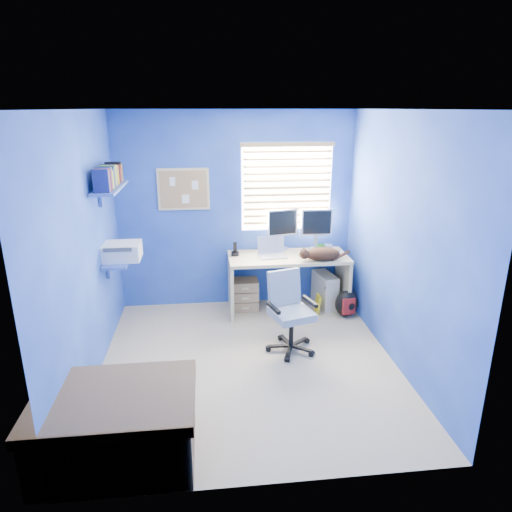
{
  "coord_description": "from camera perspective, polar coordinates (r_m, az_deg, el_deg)",
  "views": [
    {
      "loc": [
        -0.39,
        -4.11,
        2.51
      ],
      "look_at": [
        0.15,
        0.65,
        0.95
      ],
      "focal_mm": 32.0,
      "sensor_mm": 36.0,
      "label": 1
    }
  ],
  "objects": [
    {
      "name": "wall_left",
      "position": [
        4.45,
        -20.63,
        0.35
      ],
      "size": [
        0.01,
        3.2,
        2.5
      ],
      "primitive_type": "cube",
      "color": "#1B3CA1",
      "rests_on": "ground"
    },
    {
      "name": "monitor_right",
      "position": [
        5.97,
        7.53,
        3.31
      ],
      "size": [
        0.4,
        0.14,
        0.54
      ],
      "primitive_type": "cube",
      "rotation": [
        0.0,
        0.0,
        -0.04
      ],
      "color": "silver",
      "rests_on": "desk"
    },
    {
      "name": "tower_pc",
      "position": [
        6.09,
        8.58,
        -4.24
      ],
      "size": [
        0.27,
        0.47,
        0.45
      ],
      "primitive_type": "cube",
      "rotation": [
        0.0,
        0.0,
        0.2
      ],
      "color": "beige",
      "rests_on": "floor"
    },
    {
      "name": "corkboard",
      "position": [
        5.78,
        -9.05,
        8.24
      ],
      "size": [
        0.64,
        0.02,
        0.52
      ],
      "color": "tan",
      "rests_on": "ground"
    },
    {
      "name": "yellow_book",
      "position": [
        5.92,
        7.71,
        -5.98
      ],
      "size": [
        0.03,
        0.17,
        0.24
      ],
      "primitive_type": "cube",
      "color": "yellow",
      "rests_on": "floor"
    },
    {
      "name": "ceiling",
      "position": [
        4.13,
        -1.1,
        17.87
      ],
      "size": [
        3.0,
        3.2,
        0.0
      ],
      "primitive_type": "cube",
      "color": "white",
      "rests_on": "wall_back"
    },
    {
      "name": "drawer_boxes",
      "position": [
        5.95,
        -1.46,
        -4.79
      ],
      "size": [
        0.35,
        0.28,
        0.41
      ],
      "primitive_type": "cube",
      "color": "tan",
      "rests_on": "floor"
    },
    {
      "name": "cd_spindle",
      "position": [
        6.03,
        8.93,
        1.06
      ],
      "size": [
        0.13,
        0.13,
        0.07
      ],
      "primitive_type": "cylinder",
      "color": "silver",
      "rests_on": "desk"
    },
    {
      "name": "floor",
      "position": [
        4.84,
        -0.92,
        -13.25
      ],
      "size": [
        3.0,
        3.2,
        0.0
      ],
      "primitive_type": "cube",
      "color": "tan",
      "rests_on": "ground"
    },
    {
      "name": "bed_corner",
      "position": [
        3.75,
        -16.97,
        -19.62
      ],
      "size": [
        1.12,
        0.8,
        0.54
      ],
      "primitive_type": "cube",
      "color": "brown",
      "rests_on": "floor"
    },
    {
      "name": "wall_front",
      "position": [
        2.84,
        2.14,
        -8.36
      ],
      "size": [
        3.0,
        0.01,
        2.5
      ],
      "primitive_type": "cube",
      "color": "#1B3CA1",
      "rests_on": "ground"
    },
    {
      "name": "monitor_left",
      "position": [
        5.91,
        3.31,
        3.3
      ],
      "size": [
        0.42,
        0.2,
        0.54
      ],
      "primitive_type": "cube",
      "rotation": [
        0.0,
        0.0,
        0.21
      ],
      "color": "silver",
      "rests_on": "desk"
    },
    {
      "name": "cat",
      "position": [
        5.61,
        8.3,
        0.27
      ],
      "size": [
        0.46,
        0.26,
        0.16
      ],
      "primitive_type": "ellipsoid",
      "rotation": [
        0.0,
        0.0,
        0.08
      ],
      "color": "black",
      "rests_on": "desk"
    },
    {
      "name": "desk",
      "position": [
        5.87,
        3.97,
        -3.4
      ],
      "size": [
        1.5,
        0.65,
        0.74
      ],
      "primitive_type": "cube",
      "color": "tan",
      "rests_on": "floor"
    },
    {
      "name": "mug",
      "position": [
        5.93,
        8.12,
        0.97
      ],
      "size": [
        0.1,
        0.09,
        0.1
      ],
      "primitive_type": "imported",
      "color": "#267D32",
      "rests_on": "desk"
    },
    {
      "name": "wall_right",
      "position": [
        4.7,
        17.52,
        1.61
      ],
      "size": [
        0.01,
        3.2,
        2.5
      ],
      "primitive_type": "cube",
      "color": "#1B3CA1",
      "rests_on": "ground"
    },
    {
      "name": "window_blinds",
      "position": [
        5.86,
        3.89,
        8.55
      ],
      "size": [
        1.15,
        0.05,
        1.1
      ],
      "color": "white",
      "rests_on": "ground"
    },
    {
      "name": "wall_shelves",
      "position": [
        5.08,
        -17.31,
        4.95
      ],
      "size": [
        0.42,
        0.9,
        1.05
      ],
      "color": "#3D58A8",
      "rests_on": "ground"
    },
    {
      "name": "wall_back",
      "position": [
        5.87,
        -2.52,
        5.6
      ],
      "size": [
        3.0,
        0.01,
        2.5
      ],
      "primitive_type": "cube",
      "color": "#1B3CA1",
      "rests_on": "ground"
    },
    {
      "name": "backpack",
      "position": [
        5.87,
        11.25,
        -5.84
      ],
      "size": [
        0.33,
        0.27,
        0.34
      ],
      "primitive_type": "ellipsoid",
      "rotation": [
        0.0,
        0.0,
        0.19
      ],
      "color": "black",
      "rests_on": "floor"
    },
    {
      "name": "laptop",
      "position": [
        5.67,
        2.09,
        0.99
      ],
      "size": [
        0.35,
        0.29,
        0.22
      ],
      "primitive_type": "cube",
      "rotation": [
        0.0,
        0.0,
        0.1
      ],
      "color": "silver",
      "rests_on": "desk"
    },
    {
      "name": "phone",
      "position": [
        5.74,
        -2.64,
        0.93
      ],
      "size": [
        0.09,
        0.11,
        0.17
      ],
      "primitive_type": "cube",
      "rotation": [
        0.0,
        0.0,
        -0.01
      ],
      "color": "black",
      "rests_on": "desk"
    },
    {
      "name": "office_chair",
      "position": [
        4.97,
        4.22,
        -8.19
      ],
      "size": [
        0.62,
        0.62,
        0.86
      ],
      "color": "black",
      "rests_on": "floor"
    }
  ]
}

